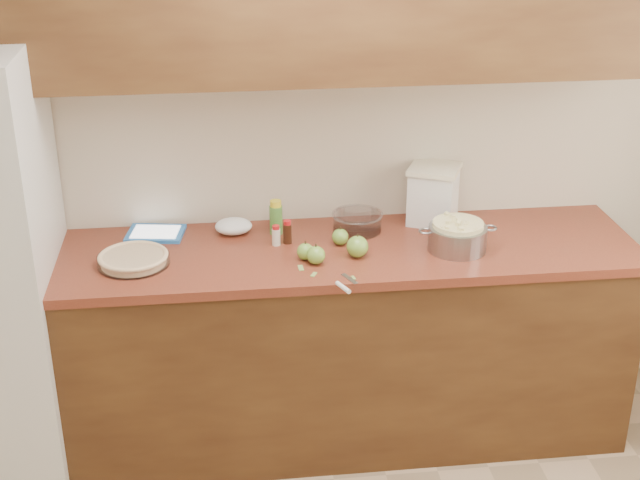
{
  "coord_description": "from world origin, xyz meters",
  "views": [
    {
      "loc": [
        -0.42,
        -1.86,
        2.48
      ],
      "look_at": [
        -0.02,
        1.43,
        0.98
      ],
      "focal_mm": 50.0,
      "sensor_mm": 36.0,
      "label": 1
    }
  ],
  "objects": [
    {
      "name": "room_shell",
      "position": [
        0.0,
        0.0,
        1.3
      ],
      "size": [
        3.6,
        3.6,
        3.6
      ],
      "color": "tan",
      "rests_on": "ground"
    },
    {
      "name": "counter_run",
      "position": [
        0.0,
        1.48,
        0.46
      ],
      "size": [
        2.64,
        0.68,
        0.92
      ],
      "color": "#543317",
      "rests_on": "ground"
    },
    {
      "name": "pie",
      "position": [
        -0.78,
        1.41,
        0.94
      ],
      "size": [
        0.29,
        0.29,
        0.05
      ],
      "rotation": [
        0.0,
        0.0,
        0.01
      ],
      "color": "silver",
      "rests_on": "counter_run"
    },
    {
      "name": "colander",
      "position": [
        0.54,
        1.4,
        0.98
      ],
      "size": [
        0.33,
        0.24,
        0.12
      ],
      "rotation": [
        0.0,
        0.0,
        0.39
      ],
      "color": "gray",
      "rests_on": "counter_run"
    },
    {
      "name": "flour_canister",
      "position": [
        0.51,
        1.7,
        1.05
      ],
      "size": [
        0.28,
        0.28,
        0.26
      ],
      "rotation": [
        0.0,
        0.0,
        -0.43
      ],
      "color": "white",
      "rests_on": "counter_run"
    },
    {
      "name": "tablet",
      "position": [
        -0.7,
        1.69,
        0.93
      ],
      "size": [
        0.26,
        0.22,
        0.02
      ],
      "rotation": [
        0.0,
        0.0,
        -0.15
      ],
      "color": "blue",
      "rests_on": "counter_run"
    },
    {
      "name": "paring_knife",
      "position": [
        0.03,
        1.11,
        0.93
      ],
      "size": [
        0.09,
        0.18,
        0.02
      ],
      "rotation": [
        0.0,
        0.0,
        0.42
      ],
      "color": "gray",
      "rests_on": "counter_run"
    },
    {
      "name": "lemon_bottle",
      "position": [
        -0.19,
        1.65,
        0.99
      ],
      "size": [
        0.06,
        0.06,
        0.15
      ],
      "rotation": [
        0.0,
        0.0,
        -0.19
      ],
      "color": "#4C8C38",
      "rests_on": "counter_run"
    },
    {
      "name": "cinnamon_shaker",
      "position": [
        -0.2,
        1.53,
        0.96
      ],
      "size": [
        0.04,
        0.04,
        0.09
      ],
      "rotation": [
        0.0,
        0.0,
        -0.24
      ],
      "color": "beige",
      "rests_on": "counter_run"
    },
    {
      "name": "vanilla_bottle",
      "position": [
        -0.15,
        1.54,
        0.97
      ],
      "size": [
        0.04,
        0.04,
        0.1
      ],
      "rotation": [
        0.0,
        0.0,
        0.25
      ],
      "color": "black",
      "rests_on": "counter_run"
    },
    {
      "name": "mixing_bowl",
      "position": [
        0.17,
        1.64,
        0.96
      ],
      "size": [
        0.22,
        0.22,
        0.08
      ],
      "rotation": [
        0.0,
        0.0,
        0.19
      ],
      "color": "silver",
      "rests_on": "counter_run"
    },
    {
      "name": "paper_towel",
      "position": [
        -0.37,
        1.67,
        0.95
      ],
      "size": [
        0.17,
        0.15,
        0.07
      ],
      "primitive_type": "ellipsoid",
      "rotation": [
        0.0,
        0.0,
        -0.1
      ],
      "color": "white",
      "rests_on": "counter_run"
    },
    {
      "name": "apple_left",
      "position": [
        -0.09,
        1.38,
        0.95
      ],
      "size": [
        0.07,
        0.07,
        0.08
      ],
      "color": "#70A037",
      "rests_on": "counter_run"
    },
    {
      "name": "apple_center",
      "position": [
        0.07,
        1.5,
        0.96
      ],
      "size": [
        0.07,
        0.07,
        0.08
      ],
      "color": "#70A037",
      "rests_on": "counter_run"
    },
    {
      "name": "apple_front",
      "position": [
        -0.05,
        1.33,
        0.96
      ],
      "size": [
        0.08,
        0.08,
        0.09
      ],
      "color": "#70A037",
      "rests_on": "counter_run"
    },
    {
      "name": "apple_extra",
      "position": [
        0.12,
        1.37,
        0.96
      ],
      "size": [
        0.09,
        0.09,
        0.1
      ],
      "color": "#70A037",
      "rests_on": "counter_run"
    },
    {
      "name": "peel_a",
      "position": [
        -0.07,
        1.23,
        0.92
      ],
      "size": [
        0.03,
        0.04,
        0.0
      ],
      "primitive_type": "cube",
      "rotation": [
        0.0,
        0.0,
        1.11
      ],
      "color": "#8DAF55",
      "rests_on": "counter_run"
    },
    {
      "name": "peel_b",
      "position": [
        -0.07,
        1.4,
        0.92
      ],
      "size": [
        0.04,
        0.03,
        0.0
      ],
      "primitive_type": "cube",
      "rotation": [
        0.0,
        0.0,
        -0.66
      ],
      "color": "#8DAF55",
      "rests_on": "counter_run"
    },
    {
      "name": "peel_c",
      "position": [
        0.08,
        1.19,
        0.92
      ],
      "size": [
        0.02,
        0.03,
        0.0
      ],
      "primitive_type": "cube",
      "rotation": [
        0.0,
        0.0,
        -1.38
      ],
      "color": "#8DAF55",
      "rests_on": "counter_run"
    },
    {
      "name": "peel_d",
      "position": [
        -0.12,
        1.3,
        0.92
      ],
      "size": [
        0.02,
        0.05,
        0.0
      ],
      "primitive_type": "cube",
      "rotation": [
        0.0,
        0.0,
        -1.52
      ],
      "color": "#8DAF55",
      "rests_on": "counter_run"
    }
  ]
}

